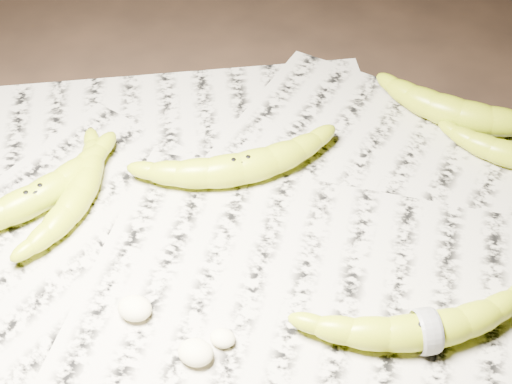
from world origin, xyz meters
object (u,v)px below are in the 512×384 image
(banana_center, at_px, (241,166))
(banana_upper_b, at_px, (461,112))
(banana_left_a, at_px, (35,196))
(banana_taped, at_px, (427,329))
(banana_left_b, at_px, (79,193))

(banana_center, distance_m, banana_upper_b, 0.30)
(banana_center, xyz_separation_m, banana_upper_b, (0.24, 0.17, 0.00))
(banana_left_a, xyz_separation_m, banana_taped, (0.45, -0.05, -0.00))
(banana_left_b, bearing_deg, banana_upper_b, -59.23)
(banana_taped, height_order, banana_upper_b, banana_upper_b)
(banana_left_b, distance_m, banana_taped, 0.41)
(banana_left_b, relative_size, banana_taped, 0.80)
(banana_left_b, xyz_separation_m, banana_center, (0.17, 0.09, 0.00))
(banana_left_a, relative_size, banana_upper_b, 1.07)
(banana_left_a, bearing_deg, banana_center, -28.11)
(banana_taped, bearing_deg, banana_left_a, 147.88)
(banana_left_b, bearing_deg, banana_taped, -101.93)
(banana_taped, bearing_deg, banana_center, 120.26)
(banana_left_b, bearing_deg, banana_left_a, 112.57)
(banana_left_a, relative_size, banana_taped, 0.96)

